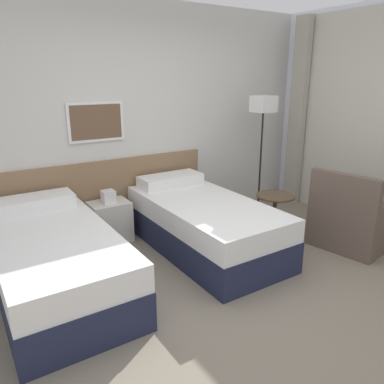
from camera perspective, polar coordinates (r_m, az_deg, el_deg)
name	(u,v)px	position (r m, az deg, el deg)	size (l,w,h in m)	color
ground_plane	(242,300)	(3.39, 7.67, -15.96)	(16.00, 16.00, 0.00)	slate
wall_headboard	(133,124)	(4.61, -9.00, 10.18)	(10.00, 0.10, 2.70)	silver
bed_near_door	(55,261)	(3.57, -20.16, -9.82)	(0.97, 1.95, 0.69)	#1E233D
bed_near_window	(204,224)	(4.15, 1.76, -4.87)	(0.97, 1.95, 0.69)	#1E233D
nightstand	(110,221)	(4.44, -12.38, -4.30)	(0.44, 0.34, 0.61)	beige
floor_lamp	(263,114)	(5.05, 10.78, 11.54)	(0.26, 0.26, 1.61)	black
side_table	(275,207)	(4.56, 12.50, -2.27)	(0.46, 0.46, 0.51)	brown
armchair	(353,221)	(4.63, 23.37, -4.13)	(0.96, 0.88, 0.89)	brown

